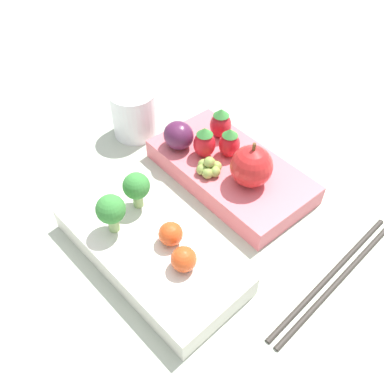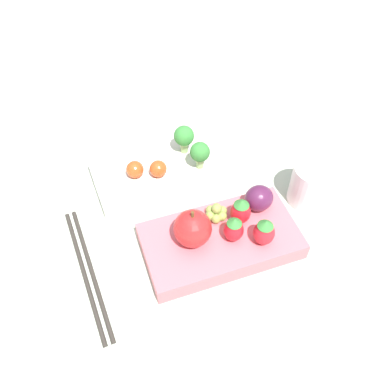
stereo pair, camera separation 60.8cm
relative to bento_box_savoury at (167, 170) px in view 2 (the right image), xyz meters
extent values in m
plane|color=#ADB7A3|center=(0.00, -0.07, -0.01)|extent=(4.00, 4.00, 0.00)
cube|color=silver|center=(0.00, 0.00, 0.00)|extent=(0.22, 0.12, 0.03)
cube|color=#DB6670|center=(0.01, -0.15, 0.00)|extent=(0.22, 0.14, 0.03)
cylinder|color=#93B770|center=(0.04, 0.01, 0.02)|extent=(0.01, 0.01, 0.02)
sphere|color=#388438|center=(0.04, 0.01, 0.05)|extent=(0.03, 0.03, 0.03)
cylinder|color=#93B770|center=(0.04, -0.03, 0.02)|extent=(0.01, 0.01, 0.02)
sphere|color=#388438|center=(0.04, -0.03, 0.04)|extent=(0.03, 0.03, 0.03)
sphere|color=#DB4C1E|center=(-0.05, 0.00, 0.03)|extent=(0.03, 0.03, 0.03)
sphere|color=#DB4C1E|center=(-0.02, -0.02, 0.03)|extent=(0.03, 0.03, 0.03)
sphere|color=red|center=(-0.03, -0.14, 0.04)|extent=(0.05, 0.05, 0.05)
cylinder|color=brown|center=(-0.03, -0.14, 0.07)|extent=(0.00, 0.00, 0.01)
ellipsoid|color=red|center=(0.04, -0.14, 0.03)|extent=(0.03, 0.03, 0.04)
cone|color=#388438|center=(0.04, -0.14, 0.05)|extent=(0.02, 0.02, 0.01)
ellipsoid|color=red|center=(0.05, -0.18, 0.03)|extent=(0.03, 0.03, 0.04)
cone|color=#388438|center=(0.05, -0.18, 0.05)|extent=(0.02, 0.02, 0.01)
ellipsoid|color=red|center=(0.02, -0.16, 0.03)|extent=(0.03, 0.03, 0.03)
cone|color=#388438|center=(0.02, -0.16, 0.05)|extent=(0.02, 0.02, 0.01)
ellipsoid|color=#511E42|center=(0.08, -0.13, 0.03)|extent=(0.04, 0.04, 0.04)
sphere|color=#8EA84C|center=(0.03, -0.12, 0.02)|extent=(0.01, 0.01, 0.01)
sphere|color=#8EA84C|center=(0.02, -0.11, 0.02)|extent=(0.01, 0.01, 0.01)
sphere|color=#8EA84C|center=(0.01, -0.11, 0.02)|extent=(0.01, 0.01, 0.01)
sphere|color=#8EA84C|center=(0.01, -0.12, 0.02)|extent=(0.01, 0.01, 0.01)
sphere|color=#8EA84C|center=(0.01, -0.13, 0.02)|extent=(0.01, 0.01, 0.01)
sphere|color=#8EA84C|center=(0.02, -0.13, 0.02)|extent=(0.01, 0.01, 0.01)
sphere|color=#8EA84C|center=(0.02, -0.12, 0.03)|extent=(0.01, 0.01, 0.01)
cylinder|color=white|center=(0.17, -0.14, 0.02)|extent=(0.06, 0.06, 0.07)
cylinder|color=#332D28|center=(-0.16, -0.11, -0.01)|extent=(0.02, 0.21, 0.01)
cylinder|color=#332D28|center=(-0.17, -0.11, -0.01)|extent=(0.02, 0.21, 0.01)
camera|label=1|loc=(-0.22, 0.17, 0.37)|focal=40.00mm
camera|label=2|loc=(-0.17, -0.43, 0.48)|focal=40.00mm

